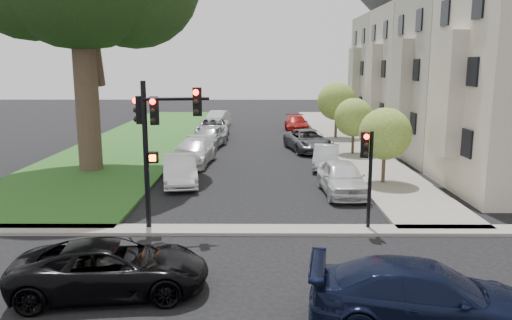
{
  "coord_description": "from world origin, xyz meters",
  "views": [
    {
      "loc": [
        0.1,
        -14.76,
        5.77
      ],
      "look_at": [
        0.0,
        5.0,
        2.0
      ],
      "focal_mm": 35.0,
      "sensor_mm": 36.0,
      "label": 1
    }
  ],
  "objects_px": {
    "car_parked_9": "(218,119)",
    "car_parked_5": "(180,170)",
    "car_parked_0": "(342,178)",
    "car_parked_2": "(308,140)",
    "car_parked_1": "(326,157)",
    "small_tree_c": "(337,101)",
    "car_parked_7": "(209,137)",
    "car_parked_8": "(213,128)",
    "small_tree_b": "(354,117)",
    "traffic_signal_secondary": "(367,162)",
    "car_parked_6": "(193,152)",
    "small_tree_a": "(385,134)",
    "car_cross_far": "(427,297)",
    "car_parked_4": "(296,124)",
    "traffic_signal_main": "(157,129)",
    "car_cross_near": "(112,268)"
  },
  "relations": [
    {
      "from": "car_parked_9",
      "to": "car_parked_5",
      "type": "bearing_deg",
      "value": -78.8
    },
    {
      "from": "traffic_signal_secondary",
      "to": "car_parked_4",
      "type": "xyz_separation_m",
      "value": [
        -0.44,
        26.83,
        -1.78
      ]
    },
    {
      "from": "small_tree_c",
      "to": "small_tree_b",
      "type": "bearing_deg",
      "value": -90.0
    },
    {
      "from": "small_tree_a",
      "to": "traffic_signal_secondary",
      "type": "xyz_separation_m",
      "value": [
        -2.33,
        -6.87,
        -0.05
      ]
    },
    {
      "from": "small_tree_a",
      "to": "small_tree_b",
      "type": "relative_size",
      "value": 1.02
    },
    {
      "from": "car_parked_4",
      "to": "car_parked_5",
      "type": "relative_size",
      "value": 1.06
    },
    {
      "from": "car_cross_near",
      "to": "car_parked_1",
      "type": "height_order",
      "value": "car_cross_near"
    },
    {
      "from": "traffic_signal_main",
      "to": "car_cross_far",
      "type": "xyz_separation_m",
      "value": [
        7.2,
        -6.77,
        -2.87
      ]
    },
    {
      "from": "traffic_signal_main",
      "to": "car_parked_6",
      "type": "bearing_deg",
      "value": 91.64
    },
    {
      "from": "small_tree_c",
      "to": "car_parked_4",
      "type": "height_order",
      "value": "small_tree_c"
    },
    {
      "from": "small_tree_c",
      "to": "car_cross_far",
      "type": "xyz_separation_m",
      "value": [
        -2.39,
        -28.94,
        -2.24
      ]
    },
    {
      "from": "small_tree_c",
      "to": "car_parked_2",
      "type": "relative_size",
      "value": 0.86
    },
    {
      "from": "traffic_signal_main",
      "to": "car_cross_near",
      "type": "distance_m",
      "value": 5.83
    },
    {
      "from": "car_cross_far",
      "to": "car_parked_7",
      "type": "xyz_separation_m",
      "value": [
        -7.22,
        24.75,
        0.03
      ]
    },
    {
      "from": "car_parked_7",
      "to": "car_parked_8",
      "type": "height_order",
      "value": "car_parked_7"
    },
    {
      "from": "small_tree_b",
      "to": "car_cross_far",
      "type": "distance_m",
      "value": 21.87
    },
    {
      "from": "car_parked_5",
      "to": "car_parked_8",
      "type": "xyz_separation_m",
      "value": [
        0.13,
        16.29,
        0.04
      ]
    },
    {
      "from": "traffic_signal_main",
      "to": "car_parked_5",
      "type": "bearing_deg",
      "value": 93.12
    },
    {
      "from": "car_parked_1",
      "to": "car_parked_2",
      "type": "relative_size",
      "value": 0.75
    },
    {
      "from": "car_parked_5",
      "to": "car_parked_6",
      "type": "xyz_separation_m",
      "value": [
        0.03,
        5.04,
        0.01
      ]
    },
    {
      "from": "car_parked_1",
      "to": "car_parked_4",
      "type": "relative_size",
      "value": 0.84
    },
    {
      "from": "car_parked_2",
      "to": "car_parked_9",
      "type": "relative_size",
      "value": 1.17
    },
    {
      "from": "small_tree_a",
      "to": "car_parked_4",
      "type": "xyz_separation_m",
      "value": [
        -2.77,
        19.95,
        -1.83
      ]
    },
    {
      "from": "traffic_signal_secondary",
      "to": "car_parked_6",
      "type": "relative_size",
      "value": 0.69
    },
    {
      "from": "small_tree_c",
      "to": "car_cross_far",
      "type": "distance_m",
      "value": 29.13
    },
    {
      "from": "small_tree_b",
      "to": "traffic_signal_secondary",
      "type": "distance_m",
      "value": 15.12
    },
    {
      "from": "car_parked_0",
      "to": "car_parked_2",
      "type": "xyz_separation_m",
      "value": [
        -0.4,
        11.52,
        -0.03
      ]
    },
    {
      "from": "traffic_signal_secondary",
      "to": "car_parked_1",
      "type": "xyz_separation_m",
      "value": [
        0.07,
        10.84,
        -1.82
      ]
    },
    {
      "from": "small_tree_a",
      "to": "car_cross_far",
      "type": "height_order",
      "value": "small_tree_a"
    },
    {
      "from": "car_cross_far",
      "to": "car_parked_4",
      "type": "relative_size",
      "value": 1.09
    },
    {
      "from": "car_cross_near",
      "to": "car_parked_8",
      "type": "xyz_separation_m",
      "value": [
        0.02,
        28.09,
        0.09
      ]
    },
    {
      "from": "car_parked_2",
      "to": "car_parked_6",
      "type": "xyz_separation_m",
      "value": [
        -7.2,
        -4.7,
        0.01
      ]
    },
    {
      "from": "small_tree_c",
      "to": "car_parked_9",
      "type": "relative_size",
      "value": 1.0
    },
    {
      "from": "car_parked_2",
      "to": "car_parked_4",
      "type": "height_order",
      "value": "car_parked_2"
    },
    {
      "from": "small_tree_b",
      "to": "car_parked_4",
      "type": "distance_m",
      "value": 12.34
    },
    {
      "from": "car_parked_5",
      "to": "car_parked_2",
      "type": "bearing_deg",
      "value": 42.54
    },
    {
      "from": "car_parked_9",
      "to": "small_tree_a",
      "type": "bearing_deg",
      "value": -55.75
    },
    {
      "from": "car_cross_near",
      "to": "car_parked_0",
      "type": "xyz_separation_m",
      "value": [
        7.52,
        10.02,
        0.08
      ]
    },
    {
      "from": "car_cross_near",
      "to": "car_parked_7",
      "type": "height_order",
      "value": "car_parked_7"
    },
    {
      "from": "car_cross_far",
      "to": "car_parked_1",
      "type": "bearing_deg",
      "value": 8.67
    },
    {
      "from": "car_parked_5",
      "to": "car_parked_8",
      "type": "distance_m",
      "value": 16.29
    },
    {
      "from": "car_parked_9",
      "to": "car_parked_0",
      "type": "bearing_deg",
      "value": -61.98
    },
    {
      "from": "traffic_signal_main",
      "to": "car_parked_5",
      "type": "height_order",
      "value": "traffic_signal_main"
    },
    {
      "from": "traffic_signal_main",
      "to": "car_cross_far",
      "type": "bearing_deg",
      "value": -43.25
    },
    {
      "from": "car_parked_1",
      "to": "small_tree_c",
      "type": "bearing_deg",
      "value": 87.97
    },
    {
      "from": "small_tree_b",
      "to": "traffic_signal_main",
      "type": "relative_size",
      "value": 0.71
    },
    {
      "from": "small_tree_a",
      "to": "car_parked_8",
      "type": "distance_m",
      "value": 19.05
    },
    {
      "from": "small_tree_a",
      "to": "car_parked_5",
      "type": "distance_m",
      "value": 10.11
    },
    {
      "from": "car_parked_2",
      "to": "car_parked_8",
      "type": "xyz_separation_m",
      "value": [
        -7.1,
        6.55,
        0.05
      ]
    },
    {
      "from": "car_parked_5",
      "to": "small_tree_c",
      "type": "bearing_deg",
      "value": 46.27
    }
  ]
}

